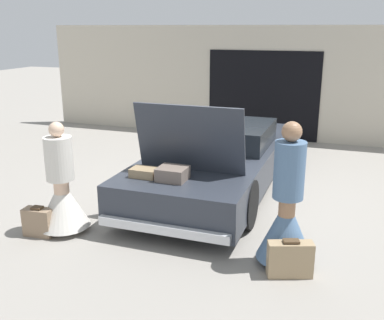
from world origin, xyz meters
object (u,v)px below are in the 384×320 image
Objects in this scene: person_left at (62,194)px; suitcase_beside_right_person at (290,259)px; car at (218,159)px; suitcase_beside_left_person at (39,222)px; person_right at (286,216)px.

person_left reaches higher than suitcase_beside_right_person.
car is 11.74× the size of suitcase_beside_left_person.
car is at bearing 122.29° from suitcase_beside_right_person.
suitcase_beside_left_person is at bearing -178.46° from suitcase_beside_right_person.
suitcase_beside_left_person is 3.38m from suitcase_beside_right_person.
person_right is (1.52, -2.31, 0.09)m from car.
car is 3.21m from suitcase_beside_left_person.
suitcase_beside_right_person is (3.15, -0.16, -0.33)m from person_left.
suitcase_beside_left_person is at bearing 104.20° from person_right.
person_left reaches higher than suitcase_beside_left_person.
person_left is at bearing 177.03° from suitcase_beside_right_person.
person_left is (-1.52, -2.41, 0.02)m from car.
person_right reaches higher than suitcase_beside_right_person.
person_left is at bearing 47.81° from suitcase_beside_left_person.
car is 9.10× the size of suitcase_beside_right_person.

